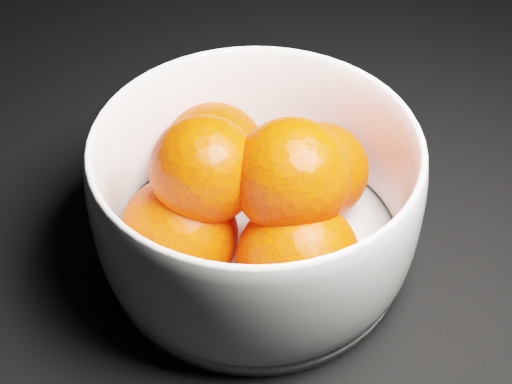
# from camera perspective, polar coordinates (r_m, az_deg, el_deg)

# --- Properties ---
(ground) EXTENTS (3.00, 3.00, 0.00)m
(ground) POSITION_cam_1_polar(r_m,az_deg,el_deg) (0.66, 16.65, 1.68)
(ground) COLOR black
(ground) RESTS_ON ground
(bowl) EXTENTS (0.24, 0.24, 0.12)m
(bowl) POSITION_cam_1_polar(r_m,az_deg,el_deg) (0.52, 0.00, -0.47)
(bowl) COLOR white
(bowl) RESTS_ON ground
(orange_pile) EXTENTS (0.17, 0.19, 0.13)m
(orange_pile) POSITION_cam_1_polar(r_m,az_deg,el_deg) (0.51, -0.51, -0.39)
(orange_pile) COLOR #E92900
(orange_pile) RESTS_ON bowl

